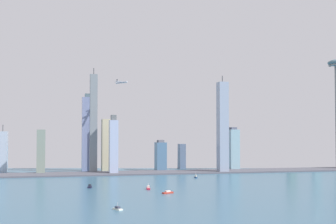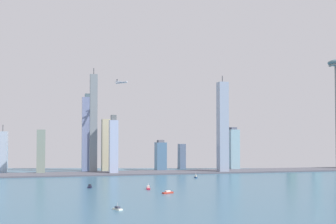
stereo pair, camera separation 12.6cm
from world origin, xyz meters
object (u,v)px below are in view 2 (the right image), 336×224
at_px(skyscraper_12, 233,149).
at_px(skyscraper_9, 181,156).
at_px(skyscraper_6, 93,123).
at_px(boat_2, 148,188).
at_px(skyscraper_3, 223,127).
at_px(skyscraper_10, 89,133).
at_px(skyscraper_0, 161,156).
at_px(boat_4, 118,209).
at_px(skyscraper_4, 113,146).
at_px(skyscraper_2, 292,148).
at_px(boat_1, 168,192).
at_px(skyscraper_7, 107,145).
at_px(airplane, 122,82).
at_px(boat_3, 90,186).
at_px(boat_5, 196,177).
at_px(skyscraper_8, 316,138).
at_px(skyscraper_5, 41,152).
at_px(skyscraper_11, 3,152).

bearing_deg(skyscraper_12, skyscraper_9, 145.74).
distance_m(skyscraper_6, boat_2, 286.47).
bearing_deg(skyscraper_3, skyscraper_6, 169.14).
bearing_deg(skyscraper_10, skyscraper_0, -11.76).
bearing_deg(boat_4, skyscraper_10, -26.59).
height_order(skyscraper_4, skyscraper_9, skyscraper_4).
xyz_separation_m(skyscraper_2, skyscraper_3, (-195.64, -111.96, 42.25)).
bearing_deg(boat_1, skyscraper_12, -150.63).
bearing_deg(skyscraper_0, skyscraper_7, 174.64).
height_order(skyscraper_2, skyscraper_3, skyscraper_3).
bearing_deg(airplane, skyscraper_3, 45.31).
bearing_deg(boat_3, boat_4, -162.43).
bearing_deg(boat_1, boat_4, 27.51).
height_order(boat_2, boat_5, boat_5).
bearing_deg(skyscraper_3, skyscraper_8, 24.55).
distance_m(skyscraper_2, skyscraper_4, 405.05).
xyz_separation_m(skyscraper_0, skyscraper_5, (-220.24, -21.75, 11.19)).
xyz_separation_m(skyscraper_7, skyscraper_9, (156.19, 42.94, -24.15)).
xyz_separation_m(skyscraper_4, boat_1, (30.33, -287.91, -47.81)).
distance_m(boat_2, boat_5, 170.43).
distance_m(skyscraper_12, boat_2, 360.76).
relative_size(skyscraper_9, boat_4, 3.98).
bearing_deg(skyscraper_10, skyscraper_2, 2.64).
xyz_separation_m(skyscraper_6, skyscraper_7, (27.67, 29.54, -40.23)).
height_order(skyscraper_2, skyscraper_9, skyscraper_2).
bearing_deg(skyscraper_8, skyscraper_3, -155.45).
bearing_deg(skyscraper_5, skyscraper_6, 1.07).
height_order(skyscraper_7, skyscraper_11, skyscraper_7).
bearing_deg(boat_3, skyscraper_8, -44.95).
distance_m(boat_2, boat_4, 168.11).
distance_m(skyscraper_4, boat_1, 293.43).
bearing_deg(skyscraper_11, skyscraper_6, -20.27).
relative_size(skyscraper_11, boat_4, 6.95).
xyz_separation_m(skyscraper_3, airplane, (-180.87, 36.75, 81.86)).
height_order(skyscraper_3, boat_4, skyscraper_3).
bearing_deg(skyscraper_9, boat_5, -98.58).
height_order(boat_4, airplane, airplane).
bearing_deg(skyscraper_9, skyscraper_0, -136.41).
height_order(skyscraper_8, boat_3, skyscraper_8).
distance_m(skyscraper_6, boat_4, 434.43).
relative_size(boat_2, boat_4, 1.14).
bearing_deg(boat_5, boat_4, 143.26).
bearing_deg(skyscraper_8, skyscraper_2, -174.65).
relative_size(skyscraper_4, skyscraper_7, 1.06).
bearing_deg(skyscraper_6, boat_5, -41.09).
xyz_separation_m(skyscraper_3, skyscraper_9, (-46.87, 116.74, -57.77)).
bearing_deg(boat_2, boat_5, 150.62).
distance_m(skyscraper_0, skyscraper_2, 301.64).
bearing_deg(skyscraper_5, skyscraper_4, -11.98).
bearing_deg(skyscraper_6, skyscraper_9, 21.51).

